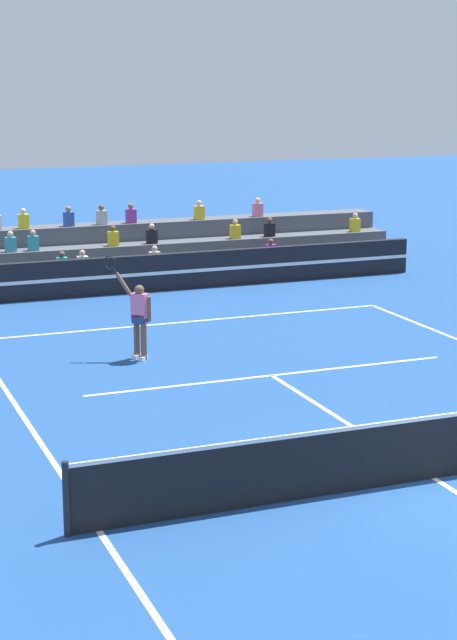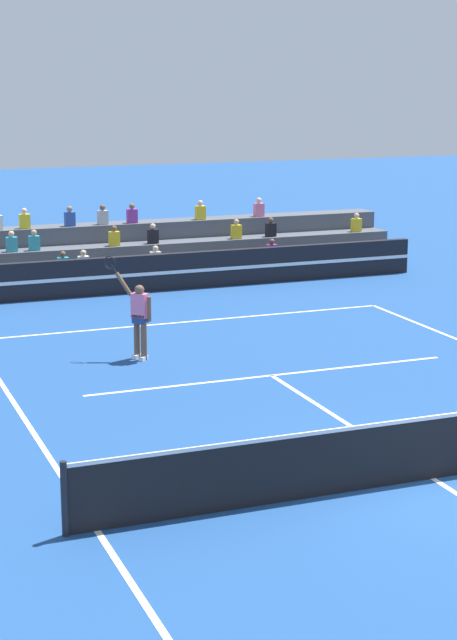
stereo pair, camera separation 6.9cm
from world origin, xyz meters
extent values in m
plane|color=navy|center=(0.00, 0.00, 0.00)|extent=(120.00, 120.00, 0.00)
cube|color=white|center=(0.00, 11.90, 0.00)|extent=(11.00, 0.10, 0.01)
cube|color=white|center=(-5.50, 0.00, 0.00)|extent=(0.10, 23.80, 0.01)
cube|color=white|center=(0.00, 6.43, 0.00)|extent=(8.25, 0.10, 0.01)
cube|color=white|center=(0.00, 0.00, 0.00)|extent=(0.10, 12.85, 0.01)
cylinder|color=black|center=(-5.95, 0.00, 0.55)|extent=(0.10, 0.10, 1.10)
cube|color=black|center=(0.00, 0.00, 0.50)|extent=(11.90, 0.02, 1.00)
cube|color=white|center=(0.00, 0.00, 1.03)|extent=(11.90, 0.04, 0.06)
cube|color=black|center=(0.00, 16.13, 0.55)|extent=(18.00, 0.24, 1.10)
cube|color=white|center=(0.00, 16.00, 0.55)|extent=(18.00, 0.02, 0.10)
cube|color=#4C515B|center=(0.00, 17.40, 0.28)|extent=(18.61, 0.95, 0.55)
cube|color=purple|center=(4.73, 17.23, 0.77)|extent=(0.32, 0.22, 0.44)
sphere|color=brown|center=(4.73, 17.23, 1.09)|extent=(0.18, 0.18, 0.18)
cube|color=teal|center=(-2.05, 17.23, 0.77)|extent=(0.32, 0.22, 0.44)
sphere|color=brown|center=(-2.05, 17.23, 1.09)|extent=(0.18, 0.18, 0.18)
cube|color=silver|center=(0.83, 17.23, 0.77)|extent=(0.32, 0.22, 0.44)
sphere|color=beige|center=(0.83, 17.23, 1.09)|extent=(0.18, 0.18, 0.18)
cube|color=silver|center=(-1.43, 17.23, 0.77)|extent=(0.32, 0.22, 0.44)
sphere|color=beige|center=(-1.43, 17.23, 1.09)|extent=(0.18, 0.18, 0.18)
cube|color=#4C515B|center=(0.00, 18.35, 0.55)|extent=(18.61, 0.95, 1.10)
cube|color=teal|center=(-3.38, 18.18, 1.32)|extent=(0.32, 0.22, 0.44)
sphere|color=beige|center=(-3.38, 18.18, 1.64)|extent=(0.18, 0.18, 0.18)
cube|color=black|center=(5.10, 18.18, 1.32)|extent=(0.32, 0.22, 0.44)
sphere|color=brown|center=(5.10, 18.18, 1.64)|extent=(0.18, 0.18, 0.18)
cube|color=yellow|center=(-0.21, 18.18, 1.32)|extent=(0.32, 0.22, 0.44)
sphere|color=brown|center=(-0.21, 18.18, 1.64)|extent=(0.18, 0.18, 0.18)
cube|color=teal|center=(-2.71, 18.18, 1.32)|extent=(0.32, 0.22, 0.44)
sphere|color=tan|center=(-2.71, 18.18, 1.64)|extent=(0.18, 0.18, 0.18)
cube|color=yellow|center=(3.88, 18.18, 1.32)|extent=(0.32, 0.22, 0.44)
sphere|color=tan|center=(3.88, 18.18, 1.64)|extent=(0.18, 0.18, 0.18)
cube|color=yellow|center=(8.26, 18.18, 1.32)|extent=(0.32, 0.22, 0.44)
sphere|color=beige|center=(8.26, 18.18, 1.64)|extent=(0.18, 0.18, 0.18)
cube|color=black|center=(1.05, 18.18, 1.32)|extent=(0.32, 0.22, 0.44)
sphere|color=beige|center=(1.05, 18.18, 1.64)|extent=(0.18, 0.18, 0.18)
cube|color=#4C515B|center=(0.00, 19.30, 0.83)|extent=(18.61, 0.95, 1.65)
cube|color=yellow|center=(2.99, 19.13, 1.87)|extent=(0.32, 0.22, 0.44)
sphere|color=beige|center=(2.99, 19.13, 2.19)|extent=(0.18, 0.18, 0.18)
cube|color=#B2B2B7|center=(-0.31, 19.13, 1.87)|extent=(0.32, 0.22, 0.44)
sphere|color=brown|center=(-0.31, 19.13, 2.19)|extent=(0.18, 0.18, 0.18)
cube|color=pink|center=(5.07, 19.13, 1.87)|extent=(0.32, 0.22, 0.44)
sphere|color=beige|center=(5.07, 19.13, 2.19)|extent=(0.18, 0.18, 0.18)
cube|color=#2D4CA5|center=(-1.37, 19.13, 1.87)|extent=(0.32, 0.22, 0.44)
sphere|color=#9E7051|center=(-1.37, 19.13, 2.19)|extent=(0.18, 0.18, 0.18)
cube|color=yellow|center=(-2.79, 19.13, 1.87)|extent=(0.32, 0.22, 0.44)
sphere|color=beige|center=(-2.79, 19.13, 2.19)|extent=(0.18, 0.18, 0.18)
cube|color=purple|center=(0.66, 19.13, 1.87)|extent=(0.32, 0.22, 0.44)
sphere|color=brown|center=(0.66, 19.13, 2.19)|extent=(0.18, 0.18, 0.18)
cylinder|color=brown|center=(-2.16, 8.68, 0.45)|extent=(0.14, 0.14, 0.90)
cylinder|color=brown|center=(-2.26, 8.90, 0.45)|extent=(0.14, 0.14, 0.90)
cube|color=navy|center=(-2.21, 8.77, 0.94)|extent=(0.37, 0.37, 0.20)
cube|color=pink|center=(-2.21, 8.77, 1.24)|extent=(0.40, 0.40, 0.56)
sphere|color=brown|center=(-2.21, 8.77, 1.60)|extent=(0.22, 0.22, 0.22)
cube|color=white|center=(-2.19, 8.65, 0.04)|extent=(0.27, 0.27, 0.09)
cube|color=white|center=(-2.28, 8.87, 0.04)|extent=(0.27, 0.27, 0.09)
cylinder|color=brown|center=(-2.05, 8.60, 1.18)|extent=(0.09, 0.09, 0.56)
cylinder|color=brown|center=(-2.49, 9.05, 1.70)|extent=(0.37, 0.37, 0.53)
cylinder|color=black|center=(-2.66, 9.22, 2.02)|extent=(0.13, 0.13, 0.20)
torus|color=black|center=(-2.74, 9.30, 2.17)|extent=(0.32, 0.33, 0.43)
camera|label=1|loc=(-8.95, -13.73, 6.29)|focal=60.00mm
camera|label=2|loc=(-8.88, -13.75, 6.29)|focal=60.00mm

